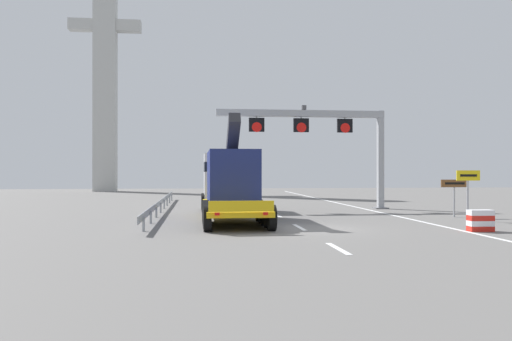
{
  "coord_description": "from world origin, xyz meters",
  "views": [
    {
      "loc": [
        -4.89,
        -22.46,
        2.49
      ],
      "look_at": [
        -1.6,
        7.11,
        2.57
      ],
      "focal_mm": 36.57,
      "sensor_mm": 36.0,
      "label": 1
    }
  ],
  "objects_px": {
    "overhead_lane_gantry": "(323,129)",
    "tourist_info_sign_brown": "(454,188)",
    "crash_barrier_striped": "(480,221)",
    "heavy_haul_truck_yellow": "(229,181)",
    "exit_sign_yellow": "(468,183)",
    "bridge_pylon_distant": "(105,55)"
  },
  "relations": [
    {
      "from": "exit_sign_yellow",
      "to": "bridge_pylon_distant",
      "type": "height_order",
      "value": "bridge_pylon_distant"
    },
    {
      "from": "heavy_haul_truck_yellow",
      "to": "crash_barrier_striped",
      "type": "relative_size",
      "value": 13.84
    },
    {
      "from": "heavy_haul_truck_yellow",
      "to": "crash_barrier_striped",
      "type": "height_order",
      "value": "heavy_haul_truck_yellow"
    },
    {
      "from": "overhead_lane_gantry",
      "to": "exit_sign_yellow",
      "type": "relative_size",
      "value": 4.5
    },
    {
      "from": "exit_sign_yellow",
      "to": "heavy_haul_truck_yellow",
      "type": "bearing_deg",
      "value": 162.1
    },
    {
      "from": "tourist_info_sign_brown",
      "to": "exit_sign_yellow",
      "type": "bearing_deg",
      "value": -97.54
    },
    {
      "from": "heavy_haul_truck_yellow",
      "to": "crash_barrier_striped",
      "type": "distance_m",
      "value": 13.27
    },
    {
      "from": "overhead_lane_gantry",
      "to": "tourist_info_sign_brown",
      "type": "relative_size",
      "value": 5.59
    },
    {
      "from": "tourist_info_sign_brown",
      "to": "crash_barrier_striped",
      "type": "relative_size",
      "value": 2.03
    },
    {
      "from": "overhead_lane_gantry",
      "to": "exit_sign_yellow",
      "type": "xyz_separation_m",
      "value": [
        5.39,
        -8.83,
        -3.43
      ]
    },
    {
      "from": "exit_sign_yellow",
      "to": "bridge_pylon_distant",
      "type": "bearing_deg",
      "value": 120.71
    },
    {
      "from": "overhead_lane_gantry",
      "to": "crash_barrier_striped",
      "type": "relative_size",
      "value": 11.37
    },
    {
      "from": "heavy_haul_truck_yellow",
      "to": "tourist_info_sign_brown",
      "type": "height_order",
      "value": "heavy_haul_truck_yellow"
    },
    {
      "from": "exit_sign_yellow",
      "to": "crash_barrier_striped",
      "type": "bearing_deg",
      "value": -113.12
    },
    {
      "from": "tourist_info_sign_brown",
      "to": "crash_barrier_striped",
      "type": "height_order",
      "value": "tourist_info_sign_brown"
    },
    {
      "from": "crash_barrier_striped",
      "to": "bridge_pylon_distant",
      "type": "xyz_separation_m",
      "value": [
        -23.54,
        47.62,
        17.02
      ]
    },
    {
      "from": "overhead_lane_gantry",
      "to": "crash_barrier_striped",
      "type": "height_order",
      "value": "overhead_lane_gantry"
    },
    {
      "from": "heavy_haul_truck_yellow",
      "to": "bridge_pylon_distant",
      "type": "height_order",
      "value": "bridge_pylon_distant"
    },
    {
      "from": "crash_barrier_striped",
      "to": "overhead_lane_gantry",
      "type": "bearing_deg",
      "value": 104.16
    },
    {
      "from": "crash_barrier_striped",
      "to": "bridge_pylon_distant",
      "type": "height_order",
      "value": "bridge_pylon_distant"
    },
    {
      "from": "bridge_pylon_distant",
      "to": "crash_barrier_striped",
      "type": "bearing_deg",
      "value": -63.7
    },
    {
      "from": "overhead_lane_gantry",
      "to": "tourist_info_sign_brown",
      "type": "distance_m",
      "value": 9.69
    }
  ]
}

